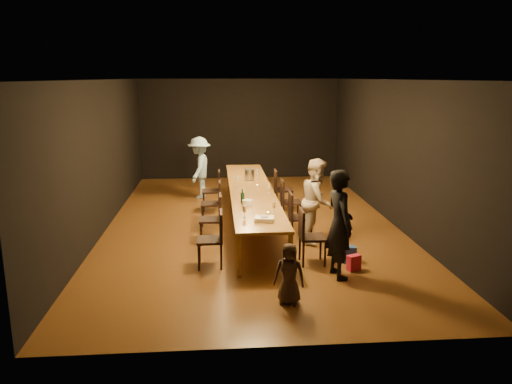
{
  "coord_description": "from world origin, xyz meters",
  "views": [
    {
      "loc": [
        -0.73,
        -10.19,
        3.05
      ],
      "look_at": [
        -0.01,
        -1.35,
        1.0
      ],
      "focal_mm": 35.0,
      "sensor_mm": 36.0,
      "label": 1
    }
  ],
  "objects": [
    {
      "name": "table",
      "position": [
        0.0,
        0.0,
        0.7
      ],
      "size": [
        0.9,
        6.0,
        0.75
      ],
      "color": "brown",
      "rests_on": "ground"
    },
    {
      "name": "chair_left_0",
      "position": [
        -0.85,
        -2.4,
        0.47
      ],
      "size": [
        0.42,
        0.42,
        0.93
      ],
      "primitive_type": null,
      "rotation": [
        0.0,
        0.0,
        1.57
      ],
      "color": "black",
      "rests_on": "ground"
    },
    {
      "name": "chair_right_1",
      "position": [
        0.85,
        -1.2,
        0.47
      ],
      "size": [
        0.42,
        0.42,
        0.93
      ],
      "primitive_type": null,
      "rotation": [
        0.0,
        0.0,
        -1.57
      ],
      "color": "black",
      "rests_on": "ground"
    },
    {
      "name": "wineglass_1",
      "position": [
        0.25,
        -1.93,
        0.85
      ],
      "size": [
        0.06,
        0.06,
        0.21
      ],
      "primitive_type": null,
      "color": "beige",
      "rests_on": "table"
    },
    {
      "name": "gift_bag_blue",
      "position": [
        1.47,
        -2.42,
        0.14
      ],
      "size": [
        0.23,
        0.15,
        0.28
      ],
      "primitive_type": "cube",
      "rotation": [
        0.0,
        0.0,
        -0.01
      ],
      "color": "#2550A2",
      "rests_on": "ground"
    },
    {
      "name": "child",
      "position": [
        0.24,
        -3.87,
        0.43
      ],
      "size": [
        0.48,
        0.38,
        0.86
      ],
      "primitive_type": "imported",
      "rotation": [
        0.0,
        0.0,
        -0.29
      ],
      "color": "#3A2B20",
      "rests_on": "ground"
    },
    {
      "name": "tealight_mid",
      "position": [
        0.15,
        0.26,
        0.77
      ],
      "size": [
        0.05,
        0.05,
        0.03
      ],
      "primitive_type": "cylinder",
      "color": "#B2B7B2",
      "rests_on": "table"
    },
    {
      "name": "man_blue",
      "position": [
        -1.15,
        2.43,
        0.79
      ],
      "size": [
        0.77,
        1.11,
        1.58
      ],
      "primitive_type": "imported",
      "rotation": [
        0.0,
        0.0,
        -1.77
      ],
      "color": "#8AB0D5",
      "rests_on": "ground"
    },
    {
      "name": "birthday_cake",
      "position": [
        0.04,
        -2.39,
        0.79
      ],
      "size": [
        0.35,
        0.3,
        0.07
      ],
      "rotation": [
        0.0,
        0.0,
        -0.16
      ],
      "color": "white",
      "rests_on": "table"
    },
    {
      "name": "wineglass_3",
      "position": [
        0.33,
        -0.37,
        0.85
      ],
      "size": [
        0.06,
        0.06,
        0.21
      ],
      "primitive_type": null,
      "color": "beige",
      "rests_on": "table"
    },
    {
      "name": "plate_stack",
      "position": [
        -0.16,
        -1.37,
        0.8
      ],
      "size": [
        0.25,
        0.25,
        0.11
      ],
      "primitive_type": "cylinder",
      "rotation": [
        0.0,
        0.0,
        -0.34
      ],
      "color": "white",
      "rests_on": "table"
    },
    {
      "name": "wineglass_2",
      "position": [
        -0.21,
        -0.91,
        0.85
      ],
      "size": [
        0.06,
        0.06,
        0.21
      ],
      "primitive_type": null,
      "color": "silver",
      "rests_on": "table"
    },
    {
      "name": "tealight_near",
      "position": [
        0.15,
        -1.96,
        0.77
      ],
      "size": [
        0.05,
        0.05,
        0.03
      ],
      "primitive_type": "cylinder",
      "color": "#B2B7B2",
      "rests_on": "table"
    },
    {
      "name": "champagne_bottle",
      "position": [
        -0.25,
        -1.19,
        0.9
      ],
      "size": [
        0.09,
        0.09,
        0.3
      ],
      "primitive_type": null,
      "rotation": [
        0.0,
        0.0,
        -0.28
      ],
      "color": "black",
      "rests_on": "table"
    },
    {
      "name": "ice_bucket",
      "position": [
        0.03,
        0.97,
        0.87
      ],
      "size": [
        0.26,
        0.26,
        0.25
      ],
      "primitive_type": "cylinder",
      "rotation": [
        0.0,
        0.0,
        0.17
      ],
      "color": "#B4B3B8",
      "rests_on": "table"
    },
    {
      "name": "chair_right_0",
      "position": [
        0.85,
        -2.4,
        0.47
      ],
      "size": [
        0.42,
        0.42,
        0.93
      ],
      "primitive_type": null,
      "rotation": [
        0.0,
        0.0,
        -1.57
      ],
      "color": "black",
      "rests_on": "ground"
    },
    {
      "name": "woman_birthday",
      "position": [
        1.14,
        -2.99,
        0.85
      ],
      "size": [
        0.51,
        0.68,
        1.7
      ],
      "primitive_type": "imported",
      "rotation": [
        0.0,
        0.0,
        1.74
      ],
      "color": "black",
      "rests_on": "ground"
    },
    {
      "name": "wineglass_4",
      "position": [
        -0.28,
        0.4,
        0.85
      ],
      "size": [
        0.06,
        0.06,
        0.21
      ],
      "primitive_type": null,
      "color": "silver",
      "rests_on": "table"
    },
    {
      "name": "wineglass_0",
      "position": [
        -0.27,
        -2.16,
        0.85
      ],
      "size": [
        0.06,
        0.06,
        0.21
      ],
      "primitive_type": null,
      "color": "beige",
      "rests_on": "table"
    },
    {
      "name": "ground",
      "position": [
        0.0,
        0.0,
        0.0
      ],
      "size": [
        10.0,
        10.0,
        0.0
      ],
      "primitive_type": "plane",
      "color": "#4D2613",
      "rests_on": "ground"
    },
    {
      "name": "tealight_far",
      "position": [
        0.15,
        2.1,
        0.77
      ],
      "size": [
        0.05,
        0.05,
        0.03
      ],
      "primitive_type": "cylinder",
      "color": "#B2B7B2",
      "rests_on": "table"
    },
    {
      "name": "chair_right_3",
      "position": [
        0.85,
        1.2,
        0.47
      ],
      "size": [
        0.42,
        0.42,
        0.93
      ],
      "primitive_type": null,
      "rotation": [
        0.0,
        0.0,
        -1.57
      ],
      "color": "black",
      "rests_on": "ground"
    },
    {
      "name": "chair_left_2",
      "position": [
        -0.85,
        0.0,
        0.47
      ],
      "size": [
        0.42,
        0.42,
        0.93
      ],
      "primitive_type": null,
      "rotation": [
        0.0,
        0.0,
        1.57
      ],
      "color": "black",
      "rests_on": "ground"
    },
    {
      "name": "chair_left_1",
      "position": [
        -0.85,
        -1.2,
        0.47
      ],
      "size": [
        0.42,
        0.42,
        0.93
      ],
      "primitive_type": null,
      "rotation": [
        0.0,
        0.0,
        1.57
      ],
      "color": "black",
      "rests_on": "ground"
    },
    {
      "name": "room_shell",
      "position": [
        0.0,
        0.0,
        2.08
      ],
      "size": [
        6.04,
        10.04,
        3.02
      ],
      "color": "black",
      "rests_on": "ground"
    },
    {
      "name": "chair_left_3",
      "position": [
        -0.85,
        1.2,
        0.47
      ],
      "size": [
        0.42,
        0.42,
        0.93
      ],
      "primitive_type": null,
      "rotation": [
        0.0,
        0.0,
        1.57
      ],
      "color": "black",
      "rests_on": "ground"
    },
    {
      "name": "gift_bag_red",
      "position": [
        1.46,
        -2.77,
        0.13
      ],
      "size": [
        0.25,
        0.2,
        0.26
      ],
      "primitive_type": "cube",
      "rotation": [
        0.0,
        0.0,
        0.43
      ],
      "color": "red",
      "rests_on": "ground"
    },
    {
      "name": "woman_tan",
      "position": [
        1.15,
        -1.27,
        0.79
      ],
      "size": [
        0.83,
        0.93,
        1.59
      ],
      "primitive_type": "imported",
      "rotation": [
        0.0,
        0.0,
        1.21
      ],
      "color": "beige",
      "rests_on": "ground"
    },
    {
      "name": "wineglass_5",
      "position": [
        0.22,
        1.16,
        0.85
      ],
      "size": [
        0.06,
        0.06,
        0.21
      ],
      "primitive_type": null,
      "color": "silver",
      "rests_on": "table"
    },
    {
      "name": "chair_right_2",
      "position": [
        0.85,
        0.0,
        0.47
      ],
      "size": [
        0.42,
        0.42,
        0.93
      ],
      "primitive_type": null,
      "rotation": [
        0.0,
        0.0,
        -1.57
      ],
      "color": "black",
      "rests_on": "ground"
    }
  ]
}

